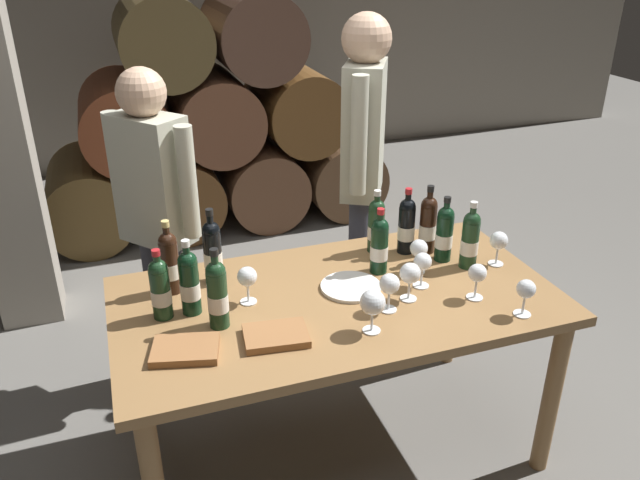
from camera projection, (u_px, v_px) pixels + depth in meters
name	position (u px, v px, depth m)	size (l,w,h in m)	color
ground_plane	(335.00, 445.00, 2.76)	(14.00, 14.00, 0.00)	#66635E
cellar_back_wall	(176.00, 10.00, 5.72)	(10.00, 0.24, 2.80)	gray
barrel_stack	(214.00, 129.00, 4.65)	(2.49, 0.90, 1.69)	brown
dining_table	(337.00, 316.00, 2.47)	(1.70, 0.90, 0.76)	olive
wine_bottle_0	(470.00, 239.00, 2.59)	(0.07, 0.07, 0.29)	#19381E
wine_bottle_1	(160.00, 288.00, 2.25)	(0.07, 0.07, 0.27)	#19381E
wine_bottle_2	(217.00, 294.00, 2.19)	(0.07, 0.07, 0.31)	#19381E
wine_bottle_3	(379.00, 245.00, 2.56)	(0.07, 0.07, 0.28)	black
wine_bottle_4	(444.00, 233.00, 2.65)	(0.07, 0.07, 0.29)	black
wine_bottle_5	(428.00, 224.00, 2.72)	(0.07, 0.07, 0.31)	black
wine_bottle_6	(213.00, 251.00, 2.47)	(0.07, 0.07, 0.32)	black
wine_bottle_7	(407.00, 225.00, 2.72)	(0.07, 0.07, 0.30)	black
wine_bottle_8	(376.00, 225.00, 2.73)	(0.07, 0.07, 0.28)	#19381E
wine_bottle_9	(170.00, 262.00, 2.41)	(0.07, 0.07, 0.30)	black
wine_bottle_10	(189.00, 282.00, 2.27)	(0.07, 0.07, 0.30)	black
wine_glass_0	(410.00, 274.00, 2.36)	(0.08, 0.08, 0.15)	white
wine_glass_1	(477.00, 274.00, 2.37)	(0.07, 0.07, 0.15)	white
wine_glass_2	(247.00, 278.00, 2.34)	(0.08, 0.08, 0.15)	white
wine_glass_3	(419.00, 250.00, 2.56)	(0.07, 0.07, 0.15)	white
wine_glass_4	(526.00, 291.00, 2.27)	(0.07, 0.07, 0.14)	white
wine_glass_5	(389.00, 285.00, 2.29)	(0.08, 0.08, 0.15)	white
wine_glass_6	(499.00, 242.00, 2.62)	(0.08, 0.08, 0.15)	white
wine_glass_7	(423.00, 263.00, 2.46)	(0.07, 0.07, 0.15)	white
wine_glass_8	(373.00, 303.00, 2.17)	(0.09, 0.09, 0.16)	white
tasting_notebook	(185.00, 350.00, 2.09)	(0.22, 0.16, 0.03)	#936038
leather_ledger	(276.00, 336.00, 2.17)	(0.22, 0.16, 0.03)	#936038
serving_plate	(351.00, 287.00, 2.48)	(0.24, 0.24, 0.01)	white
sommelier_presenting	(363.00, 157.00, 3.07)	(0.31, 0.44, 1.72)	#383842
taster_seated_left	(156.00, 208.00, 2.80)	(0.34, 0.40, 1.54)	#383842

